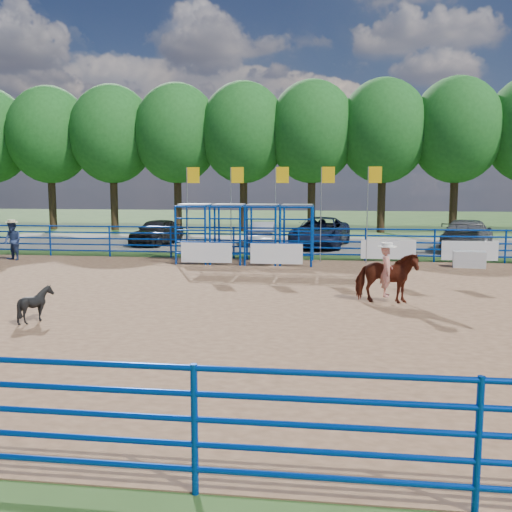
% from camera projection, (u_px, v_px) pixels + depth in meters
% --- Properties ---
extents(ground, '(120.00, 120.00, 0.00)m').
position_uv_depth(ground, '(278.00, 306.00, 16.20)').
color(ground, '#335421').
rests_on(ground, ground).
extents(arena_dirt, '(30.00, 20.00, 0.02)m').
position_uv_depth(arena_dirt, '(278.00, 306.00, 16.20)').
color(arena_dirt, '#8B6445').
rests_on(arena_dirt, ground).
extents(gravel_strip, '(40.00, 10.00, 0.01)m').
position_uv_depth(gravel_strip, '(305.00, 244.00, 32.92)').
color(gravel_strip, slate).
rests_on(gravel_strip, ground).
extents(announcer_table, '(1.35, 0.78, 0.68)m').
position_uv_depth(announcer_table, '(469.00, 259.00, 23.58)').
color(announcer_table, silver).
rests_on(announcer_table, arena_dirt).
extents(horse_and_rider, '(1.83, 0.95, 2.49)m').
position_uv_depth(horse_and_rider, '(386.00, 273.00, 16.44)').
color(horse_and_rider, '#622413').
rests_on(horse_and_rider, arena_dirt).
extents(calf, '(1.01, 0.96, 0.90)m').
position_uv_depth(calf, '(36.00, 304.00, 14.21)').
color(calf, black).
rests_on(calf, arena_dirt).
extents(spectator_cowboy, '(1.05, 0.96, 1.81)m').
position_uv_depth(spectator_cowboy, '(13.00, 240.00, 25.76)').
color(spectator_cowboy, navy).
rests_on(spectator_cowboy, arena_dirt).
extents(car_a, '(2.42, 4.59, 1.49)m').
position_uv_depth(car_a, '(157.00, 232.00, 32.65)').
color(car_a, black).
rests_on(car_a, gravel_strip).
extents(car_b, '(1.38, 3.92, 1.29)m').
position_uv_depth(car_b, '(264.00, 233.00, 33.13)').
color(car_b, '#94979C').
rests_on(car_b, gravel_strip).
extents(car_c, '(3.54, 6.21, 1.63)m').
position_uv_depth(car_c, '(320.00, 232.00, 31.47)').
color(car_c, '#161D38').
rests_on(car_c, gravel_strip).
extents(car_d, '(3.91, 6.03, 1.62)m').
position_uv_depth(car_d, '(467.00, 235.00, 29.79)').
color(car_d, '#5F5F61').
rests_on(car_d, gravel_strip).
extents(perimeter_fence, '(30.10, 20.10, 1.50)m').
position_uv_depth(perimeter_fence, '(278.00, 280.00, 16.11)').
color(perimeter_fence, '#0739A9').
rests_on(perimeter_fence, ground).
extents(chute_assembly, '(19.32, 2.41, 4.20)m').
position_uv_depth(chute_assembly, '(254.00, 234.00, 24.99)').
color(chute_assembly, '#0739A9').
rests_on(chute_assembly, ground).
extents(treeline, '(56.40, 6.40, 11.24)m').
position_uv_depth(treeline, '(312.00, 127.00, 40.84)').
color(treeline, '#3F2B19').
rests_on(treeline, ground).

